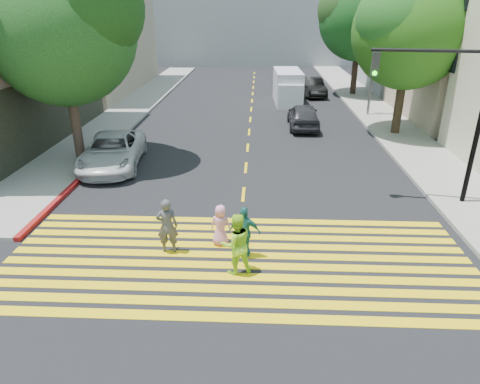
# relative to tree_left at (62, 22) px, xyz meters

# --- Properties ---
(ground) EXTENTS (120.00, 120.00, 0.00)m
(ground) POSITION_rel_tree_left_xyz_m (7.74, -9.63, -6.12)
(ground) COLOR black
(sidewalk_left) EXTENTS (3.00, 40.00, 0.15)m
(sidewalk_left) POSITION_rel_tree_left_xyz_m (-0.76, 12.37, -6.04)
(sidewalk_left) COLOR gray
(sidewalk_left) RESTS_ON ground
(sidewalk_right) EXTENTS (3.00, 60.00, 0.15)m
(sidewalk_right) POSITION_rel_tree_left_xyz_m (16.24, 5.37, -6.04)
(sidewalk_right) COLOR gray
(sidewalk_right) RESTS_ON ground
(curb_red) EXTENTS (0.20, 8.00, 0.16)m
(curb_red) POSITION_rel_tree_left_xyz_m (0.84, -3.63, -6.04)
(curb_red) COLOR maroon
(curb_red) RESTS_ON ground
(crosswalk) EXTENTS (13.40, 5.30, 0.01)m
(crosswalk) POSITION_rel_tree_left_xyz_m (7.74, -8.36, -6.11)
(crosswalk) COLOR yellow
(crosswalk) RESTS_ON ground
(lane_line) EXTENTS (0.12, 34.40, 0.01)m
(lane_line) POSITION_rel_tree_left_xyz_m (7.74, 12.87, -6.11)
(lane_line) COLOR yellow
(lane_line) RESTS_ON ground
(building_left_tan) EXTENTS (12.00, 16.00, 10.00)m
(building_left_tan) POSITION_rel_tree_left_xyz_m (-8.26, 18.37, -1.12)
(building_left_tan) COLOR tan
(building_left_tan) RESTS_ON ground
(building_right_grey) EXTENTS (10.00, 10.00, 10.00)m
(building_right_grey) POSITION_rel_tree_left_xyz_m (22.74, 20.37, -1.12)
(building_right_grey) COLOR gray
(building_right_grey) RESTS_ON ground
(backdrop_block) EXTENTS (30.00, 8.00, 12.00)m
(backdrop_block) POSITION_rel_tree_left_xyz_m (7.74, 38.37, -0.12)
(backdrop_block) COLOR gray
(backdrop_block) RESTS_ON ground
(tree_left) EXTENTS (8.41, 8.16, 9.07)m
(tree_left) POSITION_rel_tree_left_xyz_m (0.00, 0.00, 0.00)
(tree_left) COLOR black
(tree_left) RESTS_ON ground
(tree_right_near) EXTENTS (7.75, 7.74, 8.64)m
(tree_right_near) POSITION_rel_tree_left_xyz_m (16.10, 5.21, -0.27)
(tree_right_near) COLOR black
(tree_right_near) RESTS_ON ground
(tree_right_far) EXTENTS (7.17, 6.59, 9.19)m
(tree_right_far) POSITION_rel_tree_left_xyz_m (16.04, 17.00, 0.09)
(tree_right_far) COLOR black
(tree_right_far) RESTS_ON ground
(pedestrian_man) EXTENTS (0.66, 0.47, 1.71)m
(pedestrian_man) POSITION_rel_tree_left_xyz_m (5.67, -7.95, -5.26)
(pedestrian_man) COLOR #434347
(pedestrian_man) RESTS_ON ground
(pedestrian_woman) EXTENTS (1.03, 0.91, 1.75)m
(pedestrian_woman) POSITION_rel_tree_left_xyz_m (7.74, -8.93, -5.24)
(pedestrian_woman) COLOR #A6EB2A
(pedestrian_woman) RESTS_ON ground
(pedestrian_child) EXTENTS (0.71, 0.53, 1.31)m
(pedestrian_child) POSITION_rel_tree_left_xyz_m (7.19, -7.47, -5.46)
(pedestrian_child) COLOR pink
(pedestrian_child) RESTS_ON ground
(pedestrian_extra) EXTENTS (0.95, 0.46, 1.58)m
(pedestrian_extra) POSITION_rel_tree_left_xyz_m (7.93, -8.11, -5.33)
(pedestrian_extra) COLOR #247069
(pedestrian_extra) RESTS_ON ground
(white_sedan) EXTENTS (3.01, 5.51, 1.46)m
(white_sedan) POSITION_rel_tree_left_xyz_m (1.71, -0.71, -5.39)
(white_sedan) COLOR silver
(white_sedan) RESTS_ON ground
(dark_car_near) EXTENTS (1.74, 4.30, 1.46)m
(dark_car_near) POSITION_rel_tree_left_xyz_m (10.95, 6.49, -5.39)
(dark_car_near) COLOR #27262B
(dark_car_near) RESTS_ON ground
(silver_car) EXTENTS (2.24, 4.49, 1.25)m
(silver_car) POSITION_rel_tree_left_xyz_m (11.02, 21.99, -5.49)
(silver_car) COLOR gray
(silver_car) RESTS_ON ground
(dark_car_parked) EXTENTS (2.06, 4.54, 1.45)m
(dark_car_parked) POSITION_rel_tree_left_xyz_m (12.59, 16.60, -5.39)
(dark_car_parked) COLOR black
(dark_car_parked) RESTS_ON ground
(white_van) EXTENTS (2.06, 5.08, 2.37)m
(white_van) POSITION_rel_tree_left_xyz_m (10.43, 13.69, -4.99)
(white_van) COLOR silver
(white_van) RESTS_ON ground
(traffic_signal) EXTENTS (3.91, 0.81, 5.78)m
(traffic_signal) POSITION_rel_tree_left_xyz_m (14.77, -4.04, -2.38)
(traffic_signal) COLOR black
(traffic_signal) RESTS_ON ground
(street_lamp) EXTENTS (1.99, 0.42, 8.81)m
(street_lamp) POSITION_rel_tree_left_xyz_m (15.32, 9.61, -1.06)
(street_lamp) COLOR #5F5F5F
(street_lamp) RESTS_ON ground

